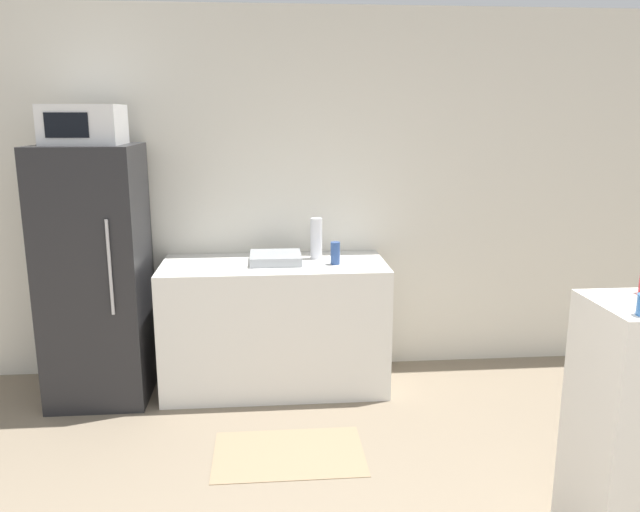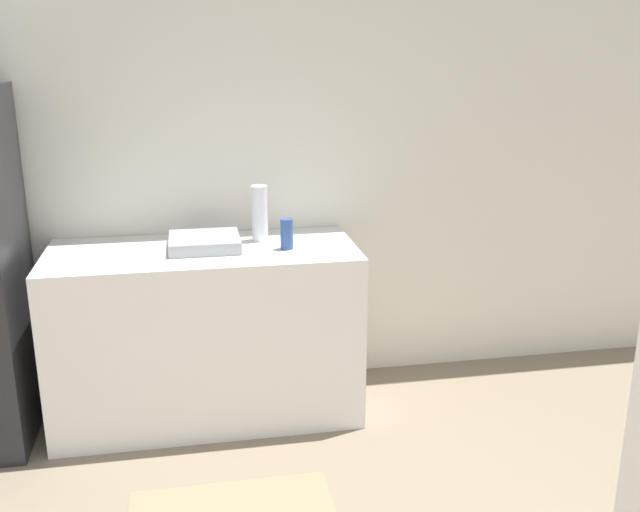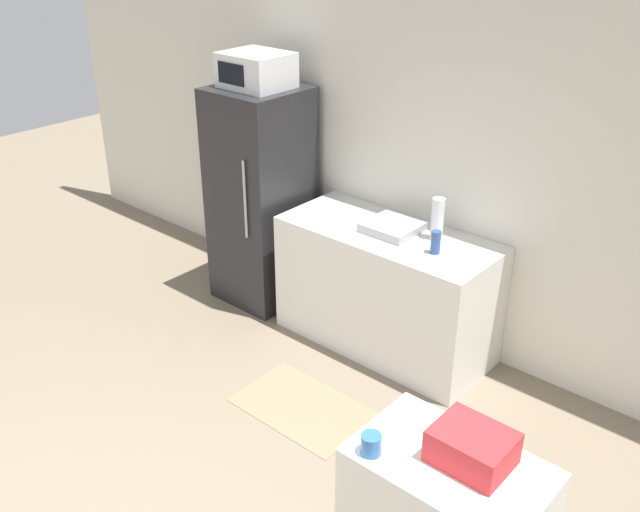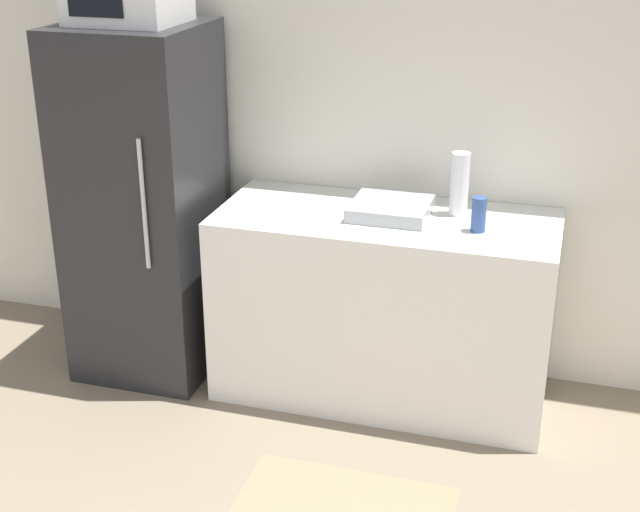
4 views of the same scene
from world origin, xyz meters
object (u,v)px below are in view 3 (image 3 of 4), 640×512
at_px(refrigerator, 261,197).
at_px(bottle_tall, 437,219).
at_px(bottle_short, 436,242).
at_px(basket, 472,447).
at_px(microwave, 256,70).
at_px(jar, 371,444).

xyz_separation_m(refrigerator, bottle_tall, (1.46, 0.17, 0.19)).
relative_size(bottle_short, basket, 0.56).
height_order(bottle_short, basket, basket).
distance_m(microwave, bottle_tall, 1.67).
xyz_separation_m(bottle_tall, jar, (1.07, -2.12, 0.15)).
relative_size(bottle_tall, bottle_short, 1.87).
bearing_deg(basket, bottle_tall, 125.19).
relative_size(refrigerator, basket, 6.28).
height_order(refrigerator, basket, refrigerator).
height_order(refrigerator, microwave, microwave).
distance_m(basket, jar, 0.35).
relative_size(microwave, bottle_tall, 1.62).
bearing_deg(refrigerator, bottle_short, -0.70).
relative_size(bottle_short, jar, 1.88).
height_order(bottle_short, jar, jar).
bearing_deg(refrigerator, basket, -31.94).
distance_m(microwave, bottle_short, 1.79).
xyz_separation_m(bottle_tall, basket, (1.36, -1.93, 0.17)).
distance_m(refrigerator, microwave, 0.97).
relative_size(refrigerator, microwave, 3.67).
bearing_deg(basket, refrigerator, 148.06).
bearing_deg(microwave, jar, -37.63).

